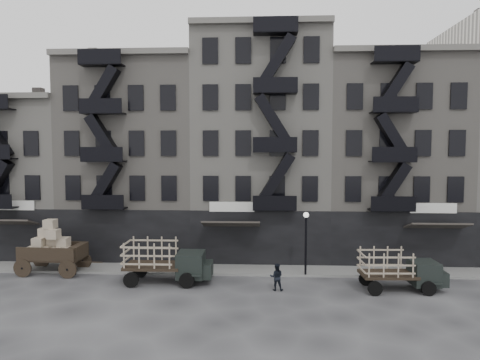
{
  "coord_description": "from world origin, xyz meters",
  "views": [
    {
      "loc": [
        0.05,
        -25.16,
        8.31
      ],
      "look_at": [
        -1.38,
        4.0,
        6.27
      ],
      "focal_mm": 32.0,
      "sensor_mm": 36.0,
      "label": 1
    }
  ],
  "objects_px": {
    "stake_truck_west": "(165,258)",
    "stake_truck_east": "(400,267)",
    "wagon": "(51,243)",
    "pedestrian_mid": "(276,277)"
  },
  "relations": [
    {
      "from": "stake_truck_west",
      "to": "stake_truck_east",
      "type": "height_order",
      "value": "stake_truck_west"
    },
    {
      "from": "wagon",
      "to": "stake_truck_west",
      "type": "height_order",
      "value": "wagon"
    },
    {
      "from": "stake_truck_west",
      "to": "pedestrian_mid",
      "type": "height_order",
      "value": "stake_truck_west"
    },
    {
      "from": "stake_truck_west",
      "to": "stake_truck_east",
      "type": "bearing_deg",
      "value": -3.77
    },
    {
      "from": "wagon",
      "to": "stake_truck_east",
      "type": "bearing_deg",
      "value": -3.83
    },
    {
      "from": "stake_truck_west",
      "to": "pedestrian_mid",
      "type": "bearing_deg",
      "value": -9.77
    },
    {
      "from": "stake_truck_west",
      "to": "stake_truck_east",
      "type": "distance_m",
      "value": 14.19
    },
    {
      "from": "wagon",
      "to": "stake_truck_east",
      "type": "xyz_separation_m",
      "value": [
        22.31,
        -2.5,
        -0.67
      ]
    },
    {
      "from": "pedestrian_mid",
      "to": "stake_truck_west",
      "type": "bearing_deg",
      "value": -7.29
    },
    {
      "from": "stake_truck_west",
      "to": "stake_truck_east",
      "type": "xyz_separation_m",
      "value": [
        14.16,
        -0.81,
        -0.15
      ]
    }
  ]
}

